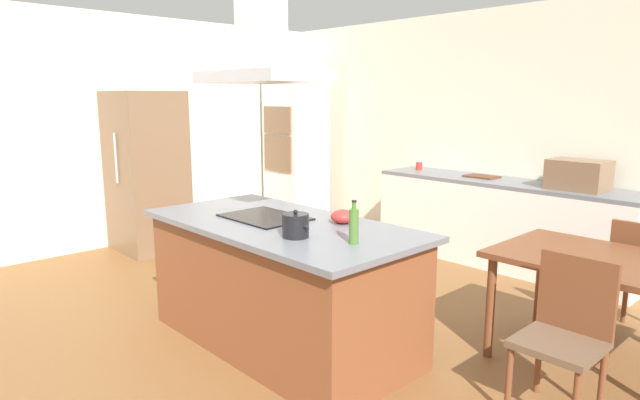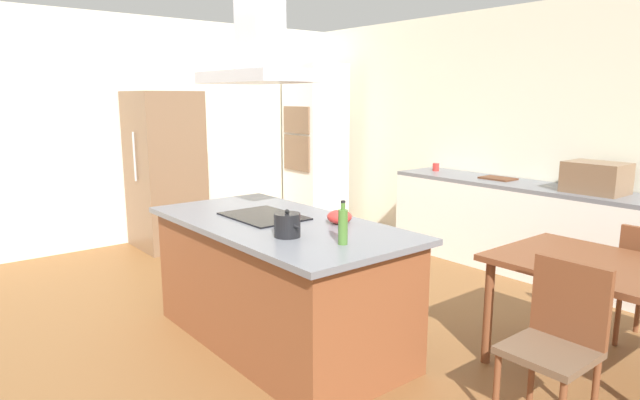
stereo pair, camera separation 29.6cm
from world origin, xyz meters
TOP-DOWN VIEW (x-y plane):
  - ground at (0.00, 1.50)m, footprint 16.00×16.00m
  - wall_back at (0.00, 3.25)m, footprint 7.20×0.10m
  - wall_left at (-3.45, 1.00)m, footprint 0.10×8.80m
  - kitchen_island at (0.00, 0.00)m, footprint 2.07×1.03m
  - cooktop at (-0.18, 0.00)m, footprint 0.60×0.44m
  - tea_kettle at (0.39, -0.19)m, footprint 0.22×0.17m
  - olive_oil_bottle at (0.74, -0.04)m, footprint 0.06×0.06m
  - mixing_bowl at (0.33, 0.29)m, footprint 0.17×0.17m
  - back_counter at (0.12, 2.88)m, footprint 2.76×0.62m
  - countertop_microwave at (0.87, 2.88)m, footprint 0.50×0.38m
  - coffee_mug_red at (-0.99, 2.94)m, footprint 0.08×0.08m
  - cutting_board at (-0.16, 2.93)m, footprint 0.34×0.24m
  - wall_oven_stack at (-2.90, 2.65)m, footprint 0.70×0.66m
  - refrigerator at (-2.98, 0.46)m, footprint 0.80×0.73m
  - dining_table at (1.75, 1.27)m, footprint 1.40×0.90m
  - chair_facing_island at (1.75, 0.60)m, footprint 0.42×0.42m
  - range_hood at (-0.18, 0.00)m, footprint 0.90×0.55m

SIDE VIEW (x-z plane):
  - ground at x=0.00m, z-range 0.00..0.00m
  - back_counter at x=0.12m, z-range 0.00..0.90m
  - kitchen_island at x=0.00m, z-range 0.00..0.90m
  - chair_facing_island at x=1.75m, z-range 0.06..0.95m
  - dining_table at x=1.75m, z-range 0.29..1.04m
  - cooktop at x=-0.18m, z-range 0.90..0.91m
  - cutting_board at x=-0.16m, z-range 0.90..0.92m
  - refrigerator at x=-2.98m, z-range 0.00..1.82m
  - coffee_mug_red at x=-0.99m, z-range 0.90..0.99m
  - mixing_bowl at x=0.33m, z-range 0.90..0.99m
  - tea_kettle at x=0.39m, z-range 0.89..1.06m
  - olive_oil_bottle at x=0.74m, z-range 0.88..1.14m
  - countertop_microwave at x=0.87m, z-range 0.90..1.18m
  - wall_oven_stack at x=-2.90m, z-range 0.00..2.20m
  - wall_back at x=0.00m, z-range 0.00..2.70m
  - wall_left at x=-3.45m, z-range 0.00..2.70m
  - range_hood at x=-0.18m, z-range 1.71..2.49m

